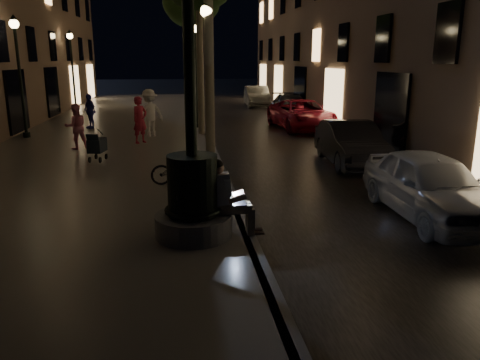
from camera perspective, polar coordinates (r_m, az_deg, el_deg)
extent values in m
plane|color=black|center=(21.39, -4.28, 5.55)|extent=(120.00, 120.00, 0.00)
cube|color=black|center=(21.76, 3.67, 5.75)|extent=(6.00, 45.00, 0.02)
cube|color=slate|center=(21.51, -15.03, 5.42)|extent=(8.00, 45.00, 0.20)
cube|color=#59595B|center=(21.37, -4.28, 5.82)|extent=(0.25, 45.00, 0.20)
cylinder|color=#59595B|center=(8.61, -5.68, -5.47)|extent=(1.40, 1.40, 0.40)
cylinder|color=black|center=(8.38, -5.80, -0.65)|extent=(0.90, 0.90, 1.10)
torus|color=black|center=(8.51, -5.73, -3.57)|extent=(1.04, 1.04, 0.10)
torus|color=black|center=(8.29, -5.87, 2.02)|extent=(0.89, 0.89, 0.09)
cylinder|color=black|center=(8.09, -6.20, 14.21)|extent=(0.20, 0.20, 3.20)
cube|color=gray|center=(8.54, -2.03, -3.46)|extent=(0.39, 0.26, 0.19)
cube|color=silver|center=(8.43, -2.49, -1.12)|extent=(0.48, 0.28, 0.61)
sphere|color=tan|center=(8.33, -2.74, 1.50)|extent=(0.23, 0.23, 0.23)
sphere|color=black|center=(8.32, -2.82, 1.79)|extent=(0.23, 0.23, 0.23)
cube|color=gray|center=(8.48, -0.23, -3.59)|extent=(0.49, 0.14, 0.15)
cube|color=gray|center=(8.66, -0.40, -3.19)|extent=(0.49, 0.14, 0.15)
cube|color=gray|center=(8.59, 1.33, -5.09)|extent=(0.14, 0.13, 0.50)
cube|color=gray|center=(8.77, 1.14, -4.67)|extent=(0.14, 0.13, 0.50)
cube|color=black|center=(8.69, 2.03, -6.50)|extent=(0.28, 0.11, 0.03)
cube|color=black|center=(8.87, 1.82, -6.06)|extent=(0.28, 0.11, 0.03)
cube|color=black|center=(8.55, -0.17, -2.83)|extent=(0.26, 0.35, 0.02)
cube|color=black|center=(8.49, -1.32, -2.12)|extent=(0.09, 0.35, 0.23)
cube|color=#A5CAEC|center=(8.50, -1.22, -2.12)|extent=(0.07, 0.32, 0.20)
cylinder|color=#6B604C|center=(14.14, -3.75, 11.95)|extent=(0.28, 0.28, 5.00)
cylinder|color=#6B604C|center=(20.12, -4.83, 12.85)|extent=(0.28, 0.28, 5.10)
cylinder|color=#6B604C|center=(26.11, -5.75, 12.99)|extent=(0.28, 0.28, 4.90)
ellipsoid|color=black|center=(26.26, -5.96, 20.76)|extent=(3.00, 3.00, 2.40)
cylinder|color=#6B604C|center=(32.11, -6.02, 13.54)|extent=(0.28, 0.28, 5.20)
ellipsoid|color=black|center=(32.26, -6.20, 20.12)|extent=(3.00, 3.00, 2.40)
cylinder|color=black|center=(14.44, -3.79, 2.39)|extent=(0.28, 0.28, 0.20)
cylinder|color=black|center=(14.15, -3.93, 10.73)|extent=(0.12, 0.12, 4.40)
sphere|color=#FFD88C|center=(14.18, -4.10, 19.84)|extent=(0.36, 0.36, 0.36)
cone|color=black|center=(14.20, -4.12, 20.85)|extent=(0.30, 0.30, 0.22)
cylinder|color=black|center=(22.32, -5.23, 6.69)|extent=(0.28, 0.28, 0.20)
cylinder|color=black|center=(22.13, -5.35, 12.08)|extent=(0.12, 0.12, 4.40)
sphere|color=#FFD88C|center=(22.15, -5.50, 17.90)|extent=(0.36, 0.36, 0.36)
cone|color=black|center=(22.16, -5.51, 18.55)|extent=(0.30, 0.30, 0.22)
cylinder|color=black|center=(30.25, -5.92, 8.73)|extent=(0.28, 0.28, 0.20)
cylinder|color=black|center=(30.12, -6.03, 12.71)|extent=(0.12, 0.12, 4.40)
sphere|color=#FFD88C|center=(30.13, -6.14, 16.99)|extent=(0.36, 0.36, 0.36)
cone|color=black|center=(30.14, -6.16, 17.46)|extent=(0.30, 0.30, 0.22)
cylinder|color=black|center=(38.22, -6.33, 9.93)|extent=(0.28, 0.28, 0.20)
cylinder|color=black|center=(38.11, -6.42, 13.08)|extent=(0.12, 0.12, 4.40)
sphere|color=#FFD88C|center=(38.12, -6.52, 16.46)|extent=(0.36, 0.36, 0.36)
cone|color=black|center=(38.13, -6.53, 16.83)|extent=(0.30, 0.30, 0.22)
cylinder|color=black|center=(21.23, -24.55, 5.03)|extent=(0.28, 0.28, 0.20)
cylinder|color=black|center=(21.03, -25.16, 10.67)|extent=(0.12, 0.12, 4.40)
sphere|color=#FFD88C|center=(21.05, -25.85, 16.76)|extent=(0.36, 0.36, 0.36)
cone|color=black|center=(21.07, -25.93, 17.44)|extent=(0.30, 0.30, 0.22)
cylinder|color=black|center=(30.86, -19.34, 8.11)|extent=(0.28, 0.28, 0.20)
cylinder|color=black|center=(30.73, -19.68, 12.00)|extent=(0.12, 0.12, 4.40)
sphere|color=#FFD88C|center=(30.74, -20.05, 16.18)|extent=(0.36, 0.36, 0.36)
cone|color=black|center=(30.75, -20.09, 16.64)|extent=(0.30, 0.30, 0.22)
cube|color=black|center=(15.38, -17.03, 4.08)|extent=(0.54, 0.76, 0.41)
cube|color=black|center=(15.04, -17.52, 4.88)|extent=(0.39, 0.23, 0.27)
cylinder|color=black|center=(15.26, -17.85, 2.35)|extent=(0.07, 0.19, 0.18)
cylinder|color=black|center=(15.15, -16.68, 2.35)|extent=(0.07, 0.19, 0.18)
cylinder|color=black|center=(15.77, -17.14, 2.78)|extent=(0.07, 0.19, 0.18)
cylinder|color=black|center=(15.65, -16.00, 2.78)|extent=(0.07, 0.19, 0.18)
cylinder|color=black|center=(15.66, -16.66, 5.65)|extent=(0.11, 0.41, 0.25)
imported|color=#AAACB2|center=(10.81, 22.20, -0.61)|extent=(1.75, 4.20, 1.42)
imported|color=black|center=(15.44, 13.36, 4.33)|extent=(1.79, 4.34, 1.40)
imported|color=maroon|center=(23.03, 7.59, 7.90)|extent=(2.70, 5.26, 1.42)
imported|color=#313136|center=(27.20, 6.14, 8.90)|extent=(2.41, 4.92, 1.38)
imported|color=#AAABA5|center=(34.09, 2.06, 10.17)|extent=(1.79, 4.49, 1.45)
imported|color=#AD2237|center=(18.29, -12.11, 7.18)|extent=(0.76, 0.75, 1.77)
imported|color=pink|center=(17.68, -19.36, 6.17)|extent=(0.96, 0.87, 1.61)
imported|color=white|center=(19.85, -10.97, 8.03)|extent=(1.44, 1.26, 1.93)
imported|color=navy|center=(22.83, -17.84, 7.99)|extent=(0.88, 0.97, 1.59)
imported|color=black|center=(12.14, -7.22, 1.46)|extent=(1.62, 0.78, 0.82)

